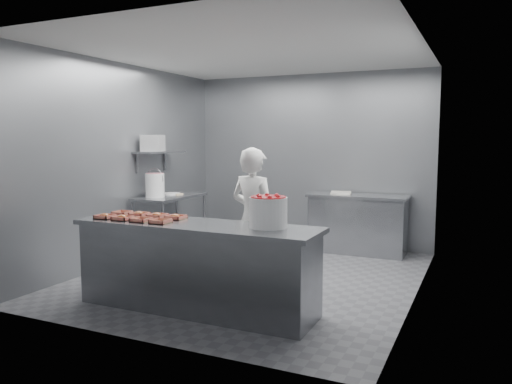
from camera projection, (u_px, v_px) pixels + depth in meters
floor at (252, 276)px, 6.37m from camera, size 4.50×4.50×0.00m
ceiling at (252, 52)px, 6.07m from camera, size 4.50×4.50×0.00m
wall_back at (310, 160)px, 8.25m from camera, size 4.00×0.04×2.80m
wall_left at (124, 164)px, 7.05m from camera, size 0.04×4.50×2.80m
wall_right at (419, 172)px, 5.39m from camera, size 0.04×4.50×2.80m
service_counter at (196, 266)px, 5.10m from camera, size 2.60×0.70×0.90m
prep_table at (170, 216)px, 7.54m from camera, size 0.60×1.20×0.90m
back_counter at (358, 223)px, 7.66m from camera, size 1.50×0.60×0.90m
wall_shelf at (160, 152)px, 7.50m from camera, size 0.35×0.90×0.03m
tray_0 at (105, 216)px, 5.36m from camera, size 0.19×0.18×0.06m
tray_1 at (123, 218)px, 5.27m from camera, size 0.19×0.18×0.06m
tray_2 at (141, 220)px, 5.16m from camera, size 0.19×0.18×0.04m
tray_3 at (161, 221)px, 5.06m from camera, size 0.19×0.18×0.04m
tray_4 at (122, 213)px, 5.62m from camera, size 0.19×0.18×0.04m
tray_5 at (139, 214)px, 5.52m from camera, size 0.19×0.18×0.06m
tray_6 at (157, 215)px, 5.42m from camera, size 0.19×0.18×0.06m
tray_7 at (176, 217)px, 5.32m from camera, size 0.19×0.18×0.06m
worker at (254, 218)px, 5.82m from camera, size 0.67×0.51×1.65m
strawberry_tub at (268, 211)px, 4.80m from camera, size 0.37×0.37×0.30m
glaze_bucket at (155, 185)px, 7.27m from camera, size 0.29×0.27×0.42m
bucket_lid at (171, 194)px, 7.66m from camera, size 0.31×0.31×0.02m
rag at (177, 194)px, 7.62m from camera, size 0.18×0.17×0.02m
appliance at (153, 143)px, 7.34m from camera, size 0.37×0.39×0.24m
paper_stack at (341, 193)px, 7.73m from camera, size 0.33×0.27×0.04m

